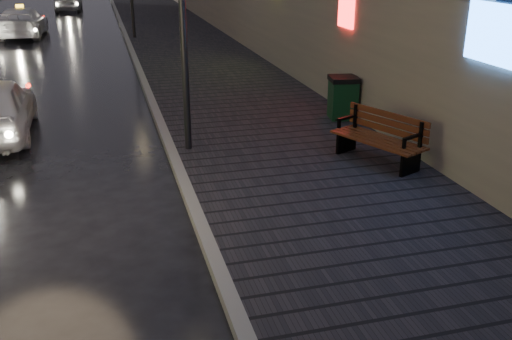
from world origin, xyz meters
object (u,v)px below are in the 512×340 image
(bench, at_px, (380,137))
(trash_bin, at_px, (343,97))
(taxi_mid, at_px, (22,22))
(car_far, at_px, (68,0))

(bench, relative_size, trash_bin, 1.97)
(trash_bin, height_order, taxi_mid, taxi_mid)
(bench, xyz_separation_m, taxi_mid, (-8.48, 20.18, 0.05))
(bench, xyz_separation_m, car_far, (-6.78, 32.12, 0.08))
(trash_bin, distance_m, taxi_mid, 19.41)
(trash_bin, relative_size, taxi_mid, 0.21)
(taxi_mid, distance_m, car_far, 12.06)
(taxi_mid, bearing_deg, car_far, -95.29)
(taxi_mid, height_order, car_far, car_far)
(trash_bin, height_order, car_far, car_far)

